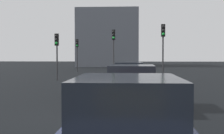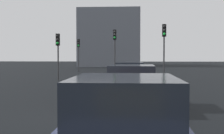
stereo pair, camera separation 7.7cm
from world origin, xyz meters
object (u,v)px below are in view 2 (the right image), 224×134
(car_navy_left_third, at_px, (125,129))
(traffic_light_near_right, at_px, (58,47))
(traffic_light_near_left, at_px, (164,40))
(car_silver_left_lead, at_px, (129,75))
(car_maroon_left_second, at_px, (132,87))
(traffic_light_far_left, at_px, (115,43))
(traffic_light_far_right, at_px, (79,48))

(car_navy_left_third, height_order, traffic_light_near_right, traffic_light_near_right)
(car_navy_left_third, xyz_separation_m, traffic_light_near_left, (17.56, -2.46, 2.23))
(car_silver_left_lead, height_order, car_maroon_left_second, car_maroon_left_second)
(car_navy_left_third, distance_m, traffic_light_far_left, 22.78)
(car_maroon_left_second, height_order, traffic_light_far_left, traffic_light_far_left)
(car_silver_left_lead, bearing_deg, traffic_light_far_left, 6.40)
(car_navy_left_third, bearing_deg, traffic_light_near_right, 17.14)
(traffic_light_near_left, bearing_deg, traffic_light_far_left, -143.34)
(car_silver_left_lead, height_order, car_navy_left_third, car_navy_left_third)
(traffic_light_near_left, bearing_deg, traffic_light_far_right, -145.70)
(car_navy_left_third, bearing_deg, traffic_light_far_left, 3.75)
(car_silver_left_lead, xyz_separation_m, car_navy_left_third, (-13.48, -0.05, 0.04))
(car_navy_left_third, distance_m, traffic_light_near_left, 17.88)
(traffic_light_near_right, bearing_deg, traffic_light_near_left, 90.05)
(traffic_light_near_right, xyz_separation_m, traffic_light_far_left, (4.73, -4.04, 0.46))
(car_maroon_left_second, distance_m, traffic_light_near_left, 11.42)
(car_maroon_left_second, bearing_deg, traffic_light_near_left, -10.45)
(traffic_light_far_left, distance_m, traffic_light_far_right, 8.21)
(car_silver_left_lead, xyz_separation_m, traffic_light_far_right, (16.00, 5.85, 1.96))
(traffic_light_far_right, bearing_deg, car_navy_left_third, 9.08)
(traffic_light_near_right, bearing_deg, car_silver_left_lead, 53.22)
(car_navy_left_third, height_order, traffic_light_near_left, traffic_light_near_left)
(car_navy_left_third, xyz_separation_m, traffic_light_far_left, (22.62, 1.41, 2.25))
(car_navy_left_third, relative_size, traffic_light_near_right, 1.29)
(car_silver_left_lead, height_order, traffic_light_far_left, traffic_light_far_left)
(car_maroon_left_second, distance_m, traffic_light_far_left, 16.24)
(car_navy_left_third, xyz_separation_m, traffic_light_far_right, (29.49, 5.90, 1.92))
(car_silver_left_lead, distance_m, traffic_light_far_right, 17.15)
(car_silver_left_lead, bearing_deg, traffic_light_near_right, 48.72)
(car_navy_left_third, relative_size, traffic_light_near_left, 1.10)
(car_navy_left_third, height_order, traffic_light_far_left, traffic_light_far_left)
(traffic_light_near_left, bearing_deg, car_navy_left_third, -8.72)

